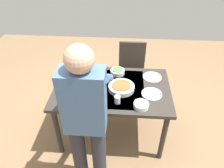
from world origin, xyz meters
name	(u,v)px	position (x,y,z in m)	size (l,w,h in m)	color
ground_plane	(112,131)	(0.00, 0.00, 0.00)	(6.00, 6.00, 0.00)	#846647
dining_table	(112,93)	(0.00, 0.00, 0.69)	(1.37, 0.87, 0.78)	#332D28
chair_near	(131,68)	(-0.24, -0.82, 0.53)	(0.40, 0.40, 0.91)	black
person_server	(86,119)	(0.18, 0.70, 0.96)	(0.42, 0.61, 1.69)	#2D2D38
wine_bottle	(100,94)	(0.11, 0.27, 0.89)	(0.07, 0.07, 0.30)	black
wine_glass_left	(79,69)	(0.42, -0.21, 0.88)	(0.07, 0.07, 0.15)	white
water_cup_near_left	(117,100)	(-0.08, 0.26, 0.82)	(0.07, 0.07, 0.09)	silver
water_cup_near_right	(67,69)	(0.60, -0.27, 0.83)	(0.07, 0.07, 0.11)	silver
serving_bowl_pasta	(121,87)	(-0.11, 0.03, 0.81)	(0.30, 0.30, 0.07)	silver
side_bowl_salad	(117,71)	(-0.05, -0.29, 0.81)	(0.18, 0.18, 0.07)	silver
side_bowl_bread	(141,105)	(-0.33, 0.31, 0.81)	(0.16, 0.16, 0.07)	silver
dinner_plate_near	(152,77)	(-0.49, -0.24, 0.78)	(0.23, 0.23, 0.01)	silver
dinner_plate_far	(152,94)	(-0.46, 0.10, 0.78)	(0.23, 0.23, 0.01)	silver
table_knife	(95,86)	(0.20, -0.02, 0.78)	(0.01, 0.20, 0.01)	silver
table_fork	(71,95)	(0.45, 0.17, 0.78)	(0.01, 0.18, 0.01)	silver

